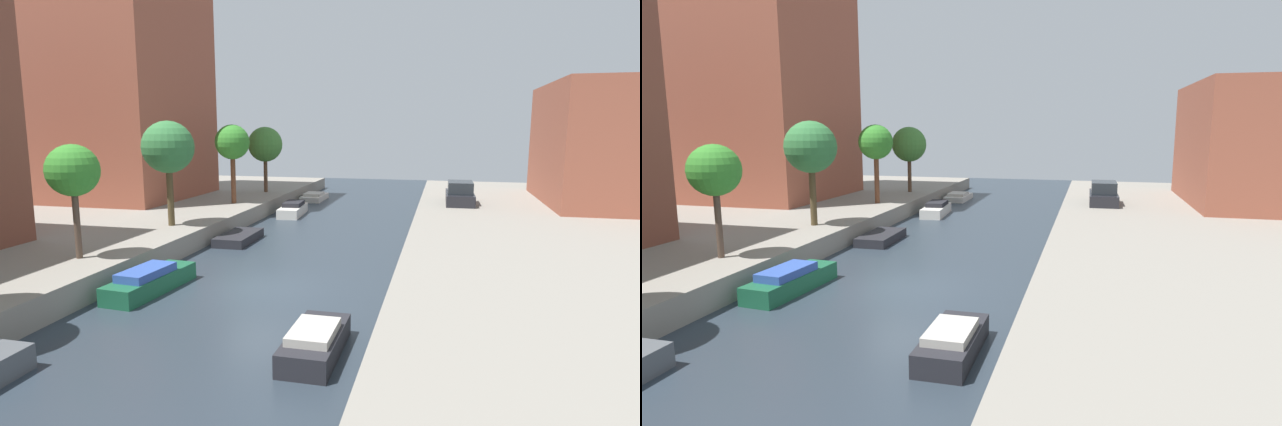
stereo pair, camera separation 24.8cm
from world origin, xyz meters
TOP-DOWN VIEW (x-y plane):
  - ground_plane at (0.00, 0.00)m, footprint 84.00×84.00m
  - apartment_tower_far at (-16.00, 15.11)m, footprint 10.00×10.53m
  - low_block_right at (18.00, 19.73)m, footprint 10.00×12.68m
  - street_tree_2 at (-6.93, -0.96)m, footprint 1.96×1.96m
  - street_tree_3 at (-6.93, 5.88)m, footprint 2.62×2.62m
  - street_tree_4 at (-6.93, 13.87)m, footprint 2.26×2.26m
  - street_tree_5 at (-6.93, 20.12)m, footprint 2.67×2.67m
  - parked_car at (7.60, 17.28)m, footprint 1.82×4.47m
  - moored_boat_left_2 at (-3.75, -1.25)m, footprint 1.59×4.15m
  - moored_boat_left_3 at (-3.83, 7.23)m, footprint 1.67×3.43m
  - moored_boat_left_4 at (-3.46, 15.87)m, footprint 1.66×3.92m
  - moored_boat_left_5 at (-3.83, 23.25)m, footprint 1.63×3.56m
  - moored_boat_right_2 at (3.42, -4.93)m, footprint 1.32×3.17m

SIDE VIEW (x-z plane):
  - ground_plane at x=0.00m, z-range 0.00..0.00m
  - moored_boat_left_3 at x=-3.83m, z-range 0.00..0.46m
  - moored_boat_left_5 at x=-3.83m, z-range -0.05..0.61m
  - moored_boat_right_2 at x=3.42m, z-range -0.05..0.79m
  - moored_boat_left_4 at x=-3.46m, z-range -0.06..0.85m
  - moored_boat_left_2 at x=-3.75m, z-range -0.07..0.89m
  - parked_car at x=7.60m, z-range 0.87..2.35m
  - street_tree_2 at x=-6.93m, z-range 2.16..6.51m
  - street_tree_5 at x=-6.93m, z-range 2.14..7.16m
  - low_block_right at x=18.00m, z-range 1.00..8.82m
  - street_tree_3 at x=-6.93m, z-range 2.30..7.60m
  - street_tree_4 at x=-6.93m, z-range 2.38..7.54m
  - apartment_tower_far at x=-16.00m, z-range 1.00..23.79m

